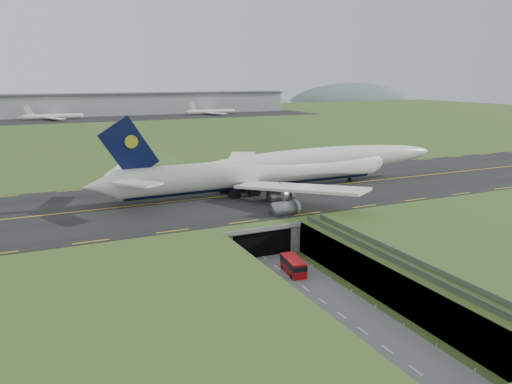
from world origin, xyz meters
name	(u,v)px	position (x,y,z in m)	size (l,w,h in m)	color
ground	(282,272)	(0.00, 0.00, 0.00)	(900.00, 900.00, 0.00)	#3A4F1F
airfield_deck	(283,256)	(0.00, 0.00, 3.00)	(800.00, 800.00, 6.00)	gray
trench_road	(304,288)	(0.00, -7.50, 0.10)	(12.00, 75.00, 0.20)	slate
taxiway	(216,197)	(0.00, 33.00, 6.09)	(800.00, 44.00, 0.18)	black
tunnel_portal	(244,228)	(0.00, 16.71, 3.33)	(17.00, 22.30, 6.00)	gray
guideway	(410,272)	(11.00, -19.11, 5.32)	(3.00, 53.00, 7.05)	#A8A8A3
jumbo_jet	(283,168)	(17.70, 33.92, 11.39)	(93.85, 60.54, 20.03)	white
shuttle_tram	(293,266)	(1.37, -1.39, 1.52)	(3.46, 6.99, 2.75)	red
cargo_terminal	(83,105)	(-0.11, 299.41, 13.96)	(320.00, 67.00, 15.60)	#B2B2B2
distant_hills	(138,115)	(64.38, 430.00, -4.00)	(700.00, 91.00, 60.00)	slate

